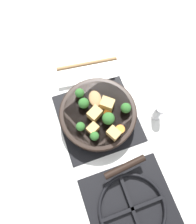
# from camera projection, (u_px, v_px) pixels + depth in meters

# --- Properties ---
(ground_plane) EXTENTS (2.40, 2.40, 0.00)m
(ground_plane) POSITION_uv_depth(u_px,v_px,m) (98.00, 118.00, 0.90)
(ground_plane) COLOR silver
(front_burner_grate) EXTENTS (0.31, 0.31, 0.03)m
(front_burner_grate) POSITION_uv_depth(u_px,v_px,m) (98.00, 117.00, 0.89)
(front_burner_grate) COLOR black
(front_burner_grate) RESTS_ON ground_plane
(rear_burner_grate) EXTENTS (0.31, 0.31, 0.03)m
(rear_burner_grate) POSITION_uv_depth(u_px,v_px,m) (132.00, 209.00, 0.77)
(rear_burner_grate) COLOR black
(rear_burner_grate) RESTS_ON ground_plane
(skillet_pan) EXTENTS (0.30, 0.39, 0.05)m
(skillet_pan) POSITION_uv_depth(u_px,v_px,m) (98.00, 114.00, 0.85)
(skillet_pan) COLOR black
(skillet_pan) RESTS_ON front_burner_grate
(wooden_spoon) EXTENTS (0.25, 0.22, 0.02)m
(wooden_spoon) POSITION_uv_depth(u_px,v_px,m) (90.00, 78.00, 0.87)
(wooden_spoon) COLOR #A87A4C
(wooden_spoon) RESTS_ON skillet_pan
(tofu_cube_center_large) EXTENTS (0.05, 0.04, 0.03)m
(tofu_cube_center_large) POSITION_uv_depth(u_px,v_px,m) (93.00, 129.00, 0.79)
(tofu_cube_center_large) COLOR tan
(tofu_cube_center_large) RESTS_ON skillet_pan
(tofu_cube_near_handle) EXTENTS (0.06, 0.06, 0.04)m
(tofu_cube_near_handle) POSITION_uv_depth(u_px,v_px,m) (107.00, 104.00, 0.82)
(tofu_cube_near_handle) COLOR tan
(tofu_cube_near_handle) RESTS_ON skillet_pan
(tofu_cube_east_chunk) EXTENTS (0.05, 0.05, 0.03)m
(tofu_cube_east_chunk) POSITION_uv_depth(u_px,v_px,m) (114.00, 133.00, 0.78)
(tofu_cube_east_chunk) COLOR tan
(tofu_cube_east_chunk) RESTS_ON skillet_pan
(tofu_cube_west_chunk) EXTENTS (0.06, 0.06, 0.04)m
(tofu_cube_west_chunk) POSITION_uv_depth(u_px,v_px,m) (95.00, 114.00, 0.80)
(tofu_cube_west_chunk) COLOR tan
(tofu_cube_west_chunk) RESTS_ON skillet_pan
(broccoli_floret_near_spoon) EXTENTS (0.05, 0.05, 0.05)m
(broccoli_floret_near_spoon) POSITION_uv_depth(u_px,v_px,m) (108.00, 118.00, 0.79)
(broccoli_floret_near_spoon) COLOR #709956
(broccoli_floret_near_spoon) RESTS_ON skillet_pan
(broccoli_floret_center_top) EXTENTS (0.04, 0.04, 0.05)m
(broccoli_floret_center_top) POSITION_uv_depth(u_px,v_px,m) (84.00, 103.00, 0.81)
(broccoli_floret_center_top) COLOR #709956
(broccoli_floret_center_top) RESTS_ON skillet_pan
(broccoli_floret_east_rim) EXTENTS (0.04, 0.04, 0.04)m
(broccoli_floret_east_rim) POSITION_uv_depth(u_px,v_px,m) (80.00, 93.00, 0.83)
(broccoli_floret_east_rim) COLOR #709956
(broccoli_floret_east_rim) RESTS_ON skillet_pan
(broccoli_floret_west_rim) EXTENTS (0.03, 0.03, 0.04)m
(broccoli_floret_west_rim) POSITION_uv_depth(u_px,v_px,m) (81.00, 127.00, 0.78)
(broccoli_floret_west_rim) COLOR #709956
(broccoli_floret_west_rim) RESTS_ON skillet_pan
(broccoli_floret_north_edge) EXTENTS (0.04, 0.04, 0.05)m
(broccoli_floret_north_edge) POSITION_uv_depth(u_px,v_px,m) (126.00, 108.00, 0.80)
(broccoli_floret_north_edge) COLOR #709956
(broccoli_floret_north_edge) RESTS_ON skillet_pan
(broccoli_floret_south_cluster) EXTENTS (0.03, 0.03, 0.04)m
(broccoli_floret_south_cluster) POSITION_uv_depth(u_px,v_px,m) (95.00, 136.00, 0.77)
(broccoli_floret_south_cluster) COLOR #709956
(broccoli_floret_south_cluster) RESTS_ON skillet_pan
(carrot_slice_orange_thin) EXTENTS (0.03, 0.03, 0.01)m
(carrot_slice_orange_thin) POSITION_uv_depth(u_px,v_px,m) (120.00, 129.00, 0.80)
(carrot_slice_orange_thin) COLOR orange
(carrot_slice_orange_thin) RESTS_ON skillet_pan
(carrot_slice_near_center) EXTENTS (0.03, 0.03, 0.01)m
(carrot_slice_near_center) POSITION_uv_depth(u_px,v_px,m) (107.00, 113.00, 0.82)
(carrot_slice_near_center) COLOR orange
(carrot_slice_near_center) RESTS_ON skillet_pan
(salt_shaker) EXTENTS (0.04, 0.04, 0.09)m
(salt_shaker) POSITION_uv_depth(u_px,v_px,m) (158.00, 112.00, 0.86)
(salt_shaker) COLOR white
(salt_shaker) RESTS_ON ground_plane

